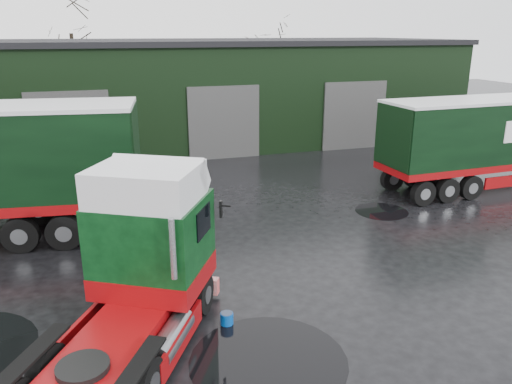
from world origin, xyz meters
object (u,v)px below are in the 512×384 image
warehouse (201,90)px  hero_tractor (118,278)px  lorry_right (506,142)px  tree_back_a (74,59)px  tree_back_b (268,68)px  wash_bucket (227,319)px

warehouse → hero_tractor: size_ratio=5.06×
lorry_right → tree_back_a: bearing=-144.8°
lorry_right → tree_back_b: (-2.82, 25.00, 1.70)m
hero_tractor → wash_bucket: 3.15m
hero_tractor → lorry_right: lorry_right is taller
warehouse → wash_bucket: bearing=-100.3°
wash_bucket → tree_back_b: tree_back_b is taller
hero_tractor → lorry_right: (17.32, 8.00, 0.06)m
wash_bucket → tree_back_a: 32.85m
hero_tractor → warehouse: bearing=103.7°
tree_back_a → warehouse: bearing=-51.3°
warehouse → hero_tractor: (-6.50, -23.00, -1.17)m
wash_bucket → hero_tractor: bearing=-163.8°
warehouse → tree_back_a: 12.90m
warehouse → hero_tractor: warehouse is taller
warehouse → lorry_right: warehouse is taller
wash_bucket → tree_back_a: bearing=97.0°
hero_tractor → lorry_right: bearing=54.3°
hero_tractor → wash_bucket: (2.45, 0.71, -1.84)m
hero_tractor → tree_back_b: bearing=95.8°
warehouse → lorry_right: bearing=-54.2°
tree_back_b → tree_back_a: bearing=180.0°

